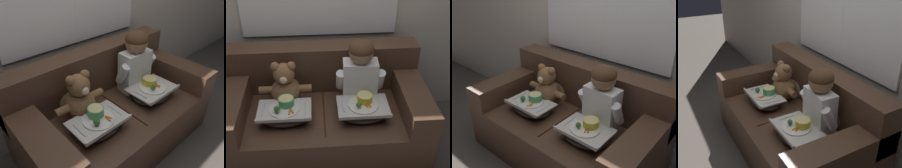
{
  "view_description": "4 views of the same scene",
  "coord_description": "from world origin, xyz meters",
  "views": [
    {
      "loc": [
        -1.05,
        -1.08,
        1.61
      ],
      "look_at": [
        0.05,
        0.12,
        0.57
      ],
      "focal_mm": 35.0,
      "sensor_mm": 36.0,
      "label": 1
    },
    {
      "loc": [
        -0.04,
        -2.07,
        2.09
      ],
      "look_at": [
        0.13,
        0.12,
        0.58
      ],
      "focal_mm": 50.0,
      "sensor_mm": 36.0,
      "label": 2
    },
    {
      "loc": [
        1.28,
        -1.51,
        1.78
      ],
      "look_at": [
        -0.06,
        0.05,
        0.74
      ],
      "focal_mm": 42.0,
      "sensor_mm": 36.0,
      "label": 3
    },
    {
      "loc": [
        1.8,
        -1.03,
        1.79
      ],
      "look_at": [
        -0.11,
        0.06,
        0.69
      ],
      "focal_mm": 42.0,
      "sensor_mm": 36.0,
      "label": 4
    }
  ],
  "objects": [
    {
      "name": "teddy_bear",
      "position": [
        -0.31,
        0.09,
        0.6
      ],
      "size": [
        0.44,
        0.3,
        0.41
      ],
      "color": "brown",
      "rests_on": "couch"
    },
    {
      "name": "throw_pillow_behind_child",
      "position": [
        0.31,
        0.27,
        0.58
      ],
      "size": [
        0.33,
        0.16,
        0.34
      ],
      "color": "tan",
      "rests_on": "couch"
    },
    {
      "name": "child_figure",
      "position": [
        0.31,
        0.1,
        0.74
      ],
      "size": [
        0.41,
        0.2,
        0.58
      ],
      "color": "white",
      "rests_on": "couch"
    },
    {
      "name": "throw_pillow_behind_teddy",
      "position": [
        -0.31,
        0.27,
        0.58
      ],
      "size": [
        0.32,
        0.16,
        0.34
      ],
      "color": "tan",
      "rests_on": "couch"
    },
    {
      "name": "ground_plane",
      "position": [
        0.0,
        0.0,
        0.0
      ],
      "size": [
        14.0,
        14.0,
        0.0
      ],
      "primitive_type": "plane",
      "color": "#4C443D"
    },
    {
      "name": "lap_tray_child",
      "position": [
        0.31,
        -0.12,
        0.49
      ],
      "size": [
        0.41,
        0.31,
        0.18
      ],
      "color": "#473D33",
      "rests_on": "child_figure"
    },
    {
      "name": "lap_tray_teddy",
      "position": [
        -0.31,
        -0.12,
        0.49
      ],
      "size": [
        0.42,
        0.28,
        0.18
      ],
      "color": "#473D33",
      "rests_on": "teddy_bear"
    },
    {
      "name": "couch",
      "position": [
        0.0,
        0.06,
        0.32
      ],
      "size": [
        1.7,
        0.9,
        0.84
      ],
      "color": "#4C3323",
      "rests_on": "ground_plane"
    },
    {
      "name": "wall_back_with_window",
      "position": [
        0.0,
        0.57,
        1.31
      ],
      "size": [
        8.0,
        0.08,
        2.6
      ],
      "color": "beige",
      "rests_on": "ground_plane"
    }
  ]
}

